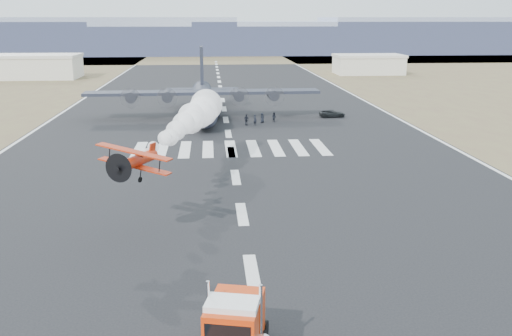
{
  "coord_description": "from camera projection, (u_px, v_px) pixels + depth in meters",
  "views": [
    {
      "loc": [
        -2.58,
        -23.37,
        16.7
      ],
      "look_at": [
        1.29,
        24.6,
        4.0
      ],
      "focal_mm": 40.0,
      "sensor_mm": 36.0,
      "label": 1
    }
  ],
  "objects": [
    {
      "name": "scrub_far",
      "position": [
        215.0,
        57.0,
        248.64
      ],
      "size": [
        500.0,
        80.0,
        0.0
      ],
      "primitive_type": "cube",
      "color": "brown",
      "rests_on": "ground"
    },
    {
      "name": "runway_markings",
      "position": [
        228.0,
        134.0,
        84.81
      ],
      "size": [
        60.0,
        260.0,
        0.01
      ],
      "primitive_type": null,
      "color": "silver",
      "rests_on": "ground"
    },
    {
      "name": "ridge_seg_c",
      "position": [
        77.0,
        36.0,
        270.32
      ],
      "size": [
        150.0,
        50.0,
        17.0
      ],
      "primitive_type": "cube",
      "color": "#8994AE",
      "rests_on": "ground"
    },
    {
      "name": "ridge_seg_d",
      "position": [
        214.0,
        40.0,
        275.9
      ],
      "size": [
        150.0,
        50.0,
        13.0
      ],
      "primitive_type": "cube",
      "color": "#8994AE",
      "rests_on": "ground"
    },
    {
      "name": "ridge_seg_e",
      "position": [
        346.0,
        37.0,
        280.7
      ],
      "size": [
        150.0,
        50.0,
        15.0
      ],
      "primitive_type": "cube",
      "color": "#8994AE",
      "rests_on": "ground"
    },
    {
      "name": "ridge_seg_f",
      "position": [
        474.0,
        35.0,
        285.51
      ],
      "size": [
        150.0,
        50.0,
        17.0
      ],
      "primitive_type": "cube",
      "color": "#8994AE",
      "rests_on": "ground"
    },
    {
      "name": "hangar_left",
      "position": [
        35.0,
        66.0,
        161.81
      ],
      "size": [
        24.5,
        14.5,
        6.7
      ],
      "color": "beige",
      "rests_on": "ground"
    },
    {
      "name": "hangar_right",
      "position": [
        368.0,
        64.0,
        174.36
      ],
      "size": [
        20.5,
        12.5,
        5.9
      ],
      "color": "beige",
      "rests_on": "ground"
    },
    {
      "name": "semi_truck",
      "position": [
        233.0,
        335.0,
        27.73
      ],
      "size": [
        4.15,
        8.22,
        3.61
      ],
      "rotation": [
        0.0,
        0.0,
        -0.23
      ],
      "color": "black",
      "rests_on": "ground"
    },
    {
      "name": "aerobatic_biplane",
      "position": [
        136.0,
        161.0,
        43.55
      ],
      "size": [
        6.14,
        5.65,
        2.71
      ],
      "rotation": [
        0.0,
        0.14,
        -0.2
      ],
      "color": "#A71A0B"
    },
    {
      "name": "smoke_trail",
      "position": [
        198.0,
        113.0,
        64.19
      ],
      "size": [
        7.04,
        25.44,
        3.84
      ],
      "rotation": [
        0.0,
        0.0,
        -0.2
      ],
      "color": "white"
    },
    {
      "name": "transport_aircraft",
      "position": [
        203.0,
        100.0,
        98.91
      ],
      "size": [
        39.77,
        32.77,
        11.51
      ],
      "rotation": [
        0.0,
        0.0,
        0.02
      ],
      "color": "black",
      "rests_on": "ground"
    },
    {
      "name": "support_vehicle",
      "position": [
        332.0,
        114.0,
        98.89
      ],
      "size": [
        4.57,
        2.33,
        1.24
      ],
      "primitive_type": "imported",
      "rotation": [
        0.0,
        0.0,
        1.63
      ],
      "color": "black",
      "rests_on": "ground"
    },
    {
      "name": "crew_a",
      "position": [
        255.0,
        120.0,
        91.18
      ],
      "size": [
        0.83,
        0.84,
        1.78
      ],
      "primitive_type": "imported",
      "rotation": [
        0.0,
        0.0,
        2.3
      ],
      "color": "black",
      "rests_on": "ground"
    },
    {
      "name": "crew_b",
      "position": [
        189.0,
        120.0,
        91.27
      ],
      "size": [
        0.9,
        0.98,
        1.71
      ],
      "primitive_type": "imported",
      "rotation": [
        0.0,
        0.0,
        0.96
      ],
      "color": "black",
      "rests_on": "ground"
    },
    {
      "name": "crew_c",
      "position": [
        192.0,
        121.0,
        89.89
      ],
      "size": [
        0.81,
        1.28,
        1.83
      ],
      "primitive_type": "imported",
      "rotation": [
        0.0,
        0.0,
        4.95
      ],
      "color": "black",
      "rests_on": "ground"
    },
    {
      "name": "crew_d",
      "position": [
        246.0,
        120.0,
        91.21
      ],
      "size": [
        1.15,
        1.06,
        1.78
      ],
      "primitive_type": "imported",
      "rotation": [
        0.0,
        0.0,
        2.48
      ],
      "color": "black",
      "rests_on": "ground"
    },
    {
      "name": "crew_e",
      "position": [
        262.0,
        118.0,
        93.63
      ],
      "size": [
        0.93,
        0.85,
        1.62
      ],
      "primitive_type": "imported",
      "rotation": [
        0.0,
        0.0,
        3.75
      ],
      "color": "black",
      "rests_on": "ground"
    },
    {
      "name": "crew_f",
      "position": [
        180.0,
        118.0,
        92.34
      ],
      "size": [
        1.78,
        1.13,
        1.83
      ],
      "primitive_type": "imported",
      "rotation": [
        0.0,
        0.0,
        3.51
      ],
      "color": "black",
      "rests_on": "ground"
    },
    {
      "name": "crew_g",
      "position": [
        184.0,
        122.0,
        89.4
      ],
      "size": [
        0.77,
        0.75,
        1.62
      ],
      "primitive_type": "imported",
      "rotation": [
        0.0,
        0.0,
        5.63
      ],
      "color": "black",
      "rests_on": "ground"
    },
    {
      "name": "crew_h",
      "position": [
        274.0,
        117.0,
        94.33
      ],
      "size": [
        0.81,
        0.9,
        1.58
      ],
      "primitive_type": "imported",
      "rotation": [
        0.0,
        0.0,
        2.13
      ],
      "color": "black",
      "rests_on": "ground"
    }
  ]
}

